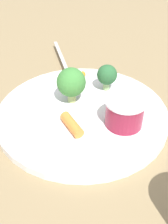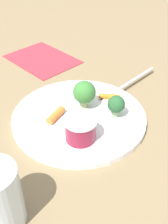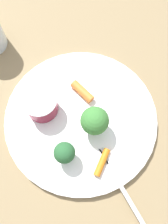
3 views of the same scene
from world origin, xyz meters
name	(u,v)px [view 1 (image 1 of 3)]	position (x,y,z in m)	size (l,w,h in m)	color
ground_plane	(82,116)	(0.00, 0.00, 0.00)	(2.40, 2.40, 0.00)	olive
plate	(82,113)	(0.00, 0.00, 0.01)	(0.27, 0.27, 0.01)	white
sauce_cup	(125,112)	(0.05, -0.05, 0.03)	(0.06, 0.06, 0.04)	maroon
broccoli_floret_0	(107,75)	(0.05, 0.05, 0.04)	(0.03, 0.03, 0.05)	#8CB374
broccoli_floret_1	(71,83)	(-0.01, 0.03, 0.05)	(0.05, 0.05, 0.06)	#9AAC66
carrot_stick_0	(72,124)	(-0.02, -0.04, 0.02)	(0.01, 0.01, 0.05)	orange
carrot_stick_1	(75,79)	(0.01, 0.09, 0.02)	(0.01, 0.01, 0.05)	orange
fork	(63,62)	(0.00, 0.16, 0.01)	(0.01, 0.20, 0.00)	beige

